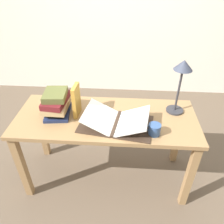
{
  "coord_description": "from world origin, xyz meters",
  "views": [
    {
      "loc": [
        0.15,
        -1.46,
        1.85
      ],
      "look_at": [
        0.05,
        -0.04,
        0.83
      ],
      "focal_mm": 35.0,
      "sensor_mm": 36.0,
      "label": 1
    }
  ],
  "objects_px": {
    "open_book": "(116,121)",
    "book_standing_upright": "(76,101)",
    "book_stack_tall": "(57,103)",
    "reading_lamp": "(182,75)",
    "coffee_mug": "(154,129)"
  },
  "relations": [
    {
      "from": "open_book",
      "to": "book_standing_upright",
      "type": "height_order",
      "value": "book_standing_upright"
    },
    {
      "from": "book_stack_tall",
      "to": "reading_lamp",
      "type": "xyz_separation_m",
      "value": [
        1.0,
        0.11,
        0.24
      ]
    },
    {
      "from": "reading_lamp",
      "to": "coffee_mug",
      "type": "relative_size",
      "value": 3.86
    },
    {
      "from": "reading_lamp",
      "to": "coffee_mug",
      "type": "xyz_separation_m",
      "value": [
        -0.21,
        -0.32,
        -0.3
      ]
    },
    {
      "from": "book_stack_tall",
      "to": "coffee_mug",
      "type": "distance_m",
      "value": 0.83
    },
    {
      "from": "reading_lamp",
      "to": "book_standing_upright",
      "type": "bearing_deg",
      "value": -172.87
    },
    {
      "from": "book_stack_tall",
      "to": "reading_lamp",
      "type": "relative_size",
      "value": 0.64
    },
    {
      "from": "book_standing_upright",
      "to": "coffee_mug",
      "type": "bearing_deg",
      "value": -15.53
    },
    {
      "from": "reading_lamp",
      "to": "coffee_mug",
      "type": "bearing_deg",
      "value": -123.03
    },
    {
      "from": "open_book",
      "to": "book_stack_tall",
      "type": "bearing_deg",
      "value": 175.63
    },
    {
      "from": "open_book",
      "to": "book_standing_upright",
      "type": "bearing_deg",
      "value": 168.96
    },
    {
      "from": "open_book",
      "to": "book_stack_tall",
      "type": "distance_m",
      "value": 0.52
    },
    {
      "from": "open_book",
      "to": "book_stack_tall",
      "type": "relative_size",
      "value": 2.07
    },
    {
      "from": "book_stack_tall",
      "to": "open_book",
      "type": "bearing_deg",
      "value": -13.13
    },
    {
      "from": "coffee_mug",
      "to": "book_standing_upright",
      "type": "bearing_deg",
      "value": 160.97
    }
  ]
}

